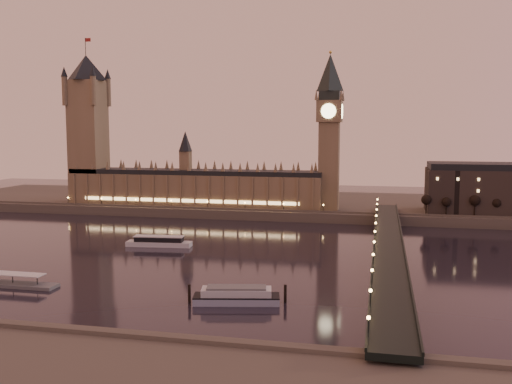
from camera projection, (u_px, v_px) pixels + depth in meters
The scene contains 13 objects.
ground at pixel (193, 253), 275.21m from camera, with size 700.00×700.00×0.00m, color black.
far_embankment at pixel (302, 204), 428.55m from camera, with size 560.00×130.00×6.00m, color #423D35.
palace_of_westminster at pixel (194, 183), 398.85m from camera, with size 180.00×26.62×52.00m.
victoria_tower at pixel (88, 120), 411.16m from camera, with size 31.68×31.68×118.00m.
big_ben at pixel (329, 122), 373.96m from camera, with size 17.68×17.68×104.00m.
westminster_bridge at pixel (387, 250), 254.92m from camera, with size 13.20×260.00×15.30m.
bare_tree_0 at pixel (424, 202), 354.87m from camera, with size 5.44×5.44×11.05m.
bare_tree_1 at pixel (448, 203), 351.71m from camera, with size 5.44×5.44×11.05m.
bare_tree_2 at pixel (473, 203), 348.55m from camera, with size 5.44×5.44×11.05m.
bare_tree_3 at pixel (499, 204), 345.39m from camera, with size 5.44×5.44×11.05m.
cruise_boat_a at pixel (159, 242), 290.44m from camera, with size 33.80×10.56×5.32m.
moored_barge at pixel (237, 296), 195.34m from camera, with size 33.44×14.04×6.25m.
pontoon_pier at pixel (3, 282), 217.89m from camera, with size 43.91×7.32×11.71m.
Camera 1 is at (88.28, -257.29, 59.57)m, focal length 40.00 mm.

